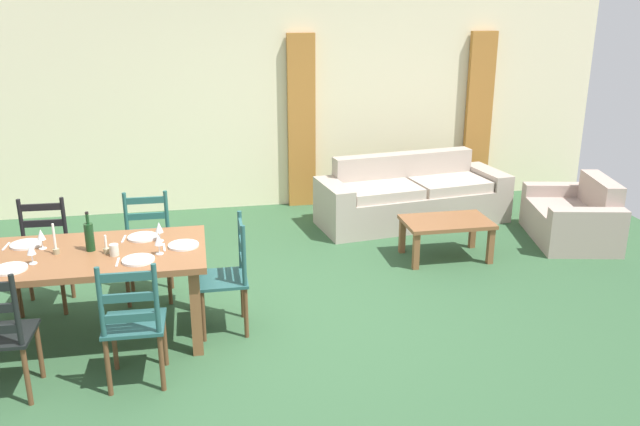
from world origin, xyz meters
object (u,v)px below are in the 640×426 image
dining_chair_far_right (148,247)px  dining_chair_head_east (229,275)px  dining_chair_far_left (44,255)px  wine_glass_near_right (159,241)px  wine_bottle (89,236)px  dining_table (82,263)px  wine_glass_far_right (159,228)px  armchair_upholstered (576,219)px  couch (411,198)px  coffee_cup_primary (114,250)px  coffee_table (446,226)px  wine_glass_far_left (41,235)px  wine_glass_near_left (31,250)px  dining_chair_near_right (133,323)px

dining_chair_far_right → dining_chair_head_east: bearing=-48.8°
dining_chair_far_left → wine_glass_near_right: 1.41m
wine_bottle → dining_table: bearing=-150.0°
wine_glass_far_right → armchair_upholstered: wine_glass_far_right is taller
dining_table → armchair_upholstered: (5.07, 1.36, -0.41)m
couch → dining_table: bearing=-145.8°
armchair_upholstered → dining_chair_far_right: bearing=-172.7°
dining_table → dining_chair_head_east: (1.12, -0.01, -0.19)m
dining_chair_far_right → dining_chair_far_left: bearing=-177.6°
dining_chair_far_right → coffee_cup_primary: bearing=-101.5°
coffee_table → dining_table: bearing=-161.8°
coffee_cup_primary → coffee_table: bearing=21.1°
dining_chair_far_left → wine_bottle: wine_bottle is taller
wine_glass_far_left → armchair_upholstered: bearing=12.7°
wine_glass_near_right → wine_glass_far_right: size_ratio=1.00×
couch → coffee_table: couch is taller
dining_table → couch: (3.44, 2.34, -0.37)m
dining_chair_far_left → dining_chair_far_right: bearing=2.4°
wine_glass_near_left → wine_bottle: bearing=27.3°
dining_chair_near_right → coffee_cup_primary: (-0.16, 0.62, 0.32)m
wine_glass_near_left → wine_glass_far_right: (0.91, 0.31, 0.00)m
dining_chair_far_left → armchair_upholstered: (5.52, 0.63, -0.23)m
wine_bottle → coffee_cup_primary: 0.25m
dining_chair_far_right → wine_glass_far_left: (-0.74, -0.62, 0.38)m
wine_glass_near_left → wine_glass_near_right: (0.91, 0.02, 0.00)m
armchair_upholstered → dining_chair_near_right: bearing=-155.8°
dining_table → wine_bottle: 0.22m
coffee_table → dining_chair_far_left: bearing=-174.2°
coffee_table → armchair_upholstered: bearing=8.2°
wine_glass_near_left → coffee_table: 3.99m
wine_bottle → armchair_upholstered: size_ratio=0.24×
dining_chair_near_right → coffee_table: dining_chair_near_right is taller
wine_glass_near_right → coffee_table: size_ratio=0.18×
wine_glass_near_right → wine_glass_far_left: (-0.91, 0.28, 0.00)m
dining_chair_near_right → couch: bearing=45.4°
dining_table → couch: bearing=34.2°
wine_glass_near_right → wine_glass_far_left: bearing=162.6°
dining_chair_near_right → coffee_cup_primary: 0.72m
wine_glass_far_right → couch: wine_glass_far_right is taller
dining_chair_far_right → coffee_cup_primary: (-0.18, -0.87, 0.32)m
dining_chair_far_right → wine_glass_far_right: size_ratio=5.96×
dining_chair_far_left → dining_chair_far_right: 0.89m
dining_table → dining_chair_far_left: size_ratio=1.98×
dining_table → wine_glass_near_right: size_ratio=11.80×
wine_glass_near_right → dining_table: bearing=167.4°
dining_table → coffee_table: 3.63m
dining_chair_head_east → couch: size_ratio=0.40×
dining_table → wine_glass_far_left: bearing=153.8°
dining_chair_head_east → coffee_cup_primary: size_ratio=10.67×
wine_glass_far_right → couch: 3.64m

